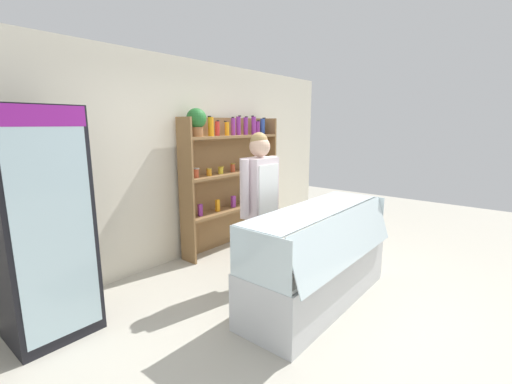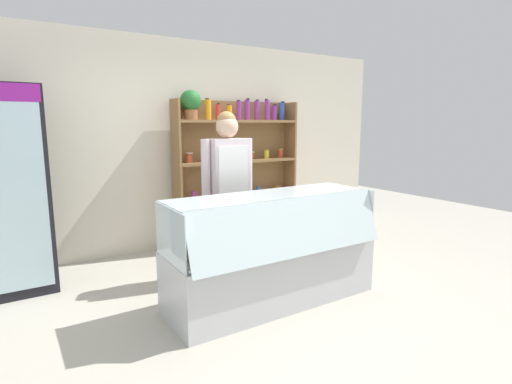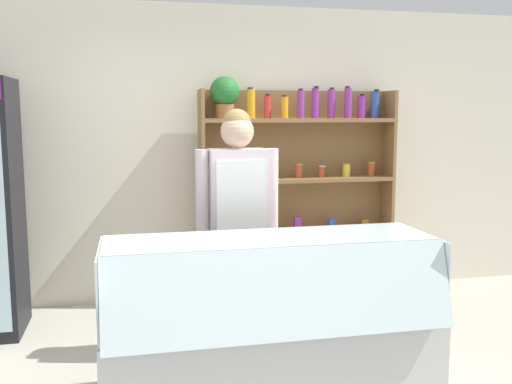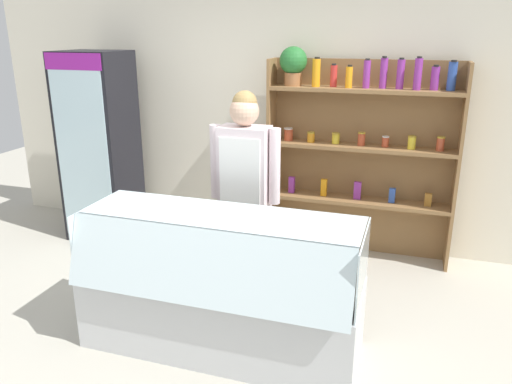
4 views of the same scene
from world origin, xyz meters
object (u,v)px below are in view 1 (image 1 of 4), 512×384
object	(u,v)px
drinks_fridge	(42,226)
deli_display_case	(317,273)
shop_clerk	(260,196)
shelving_unit	(227,171)

from	to	relation	value
drinks_fridge	deli_display_case	world-z (taller)	drinks_fridge
drinks_fridge	shop_clerk	xyz separation A→B (m)	(1.93, -0.83, 0.05)
drinks_fridge	shop_clerk	bearing A→B (deg)	-23.32
shelving_unit	deli_display_case	distance (m)	2.19
shelving_unit	shop_clerk	size ratio (longest dim) A/B	1.17
shelving_unit	shop_clerk	bearing A→B (deg)	-120.85
deli_display_case	shop_clerk	bearing A→B (deg)	94.67
drinks_fridge	deli_display_case	xyz separation A→B (m)	(1.98, -1.55, -0.68)
drinks_fridge	deli_display_case	distance (m)	2.61
drinks_fridge	shelving_unit	distance (m)	2.67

